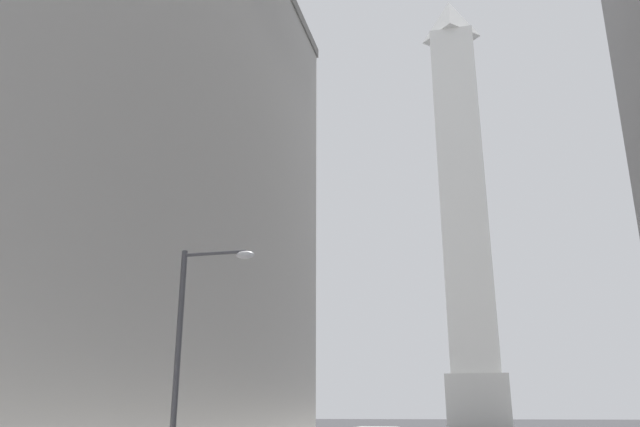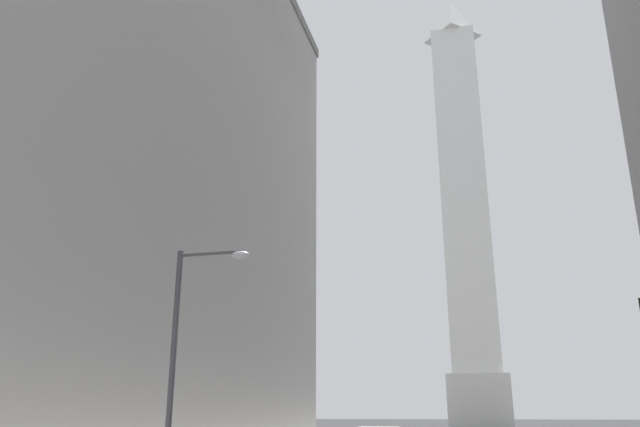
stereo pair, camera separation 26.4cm
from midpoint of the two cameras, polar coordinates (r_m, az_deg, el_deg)
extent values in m
cube|color=silver|center=(85.84, 14.47, -16.26)|extent=(7.83, 7.83, 6.49)
cube|color=white|center=(90.88, 13.11, 1.89)|extent=(6.26, 6.26, 50.28)
pyramid|color=white|center=(103.85, 11.96, 16.91)|extent=(6.26, 6.26, 6.89)
cylinder|color=#4C4C51|center=(21.59, -12.93, -12.56)|extent=(0.20, 0.20, 7.11)
cylinder|color=#4C4C51|center=(21.67, -9.67, -3.63)|extent=(2.23, 0.12, 0.12)
sphere|color=#4C4C51|center=(22.13, -12.32, -3.76)|extent=(0.20, 0.20, 0.20)
ellipsoid|color=silver|center=(21.22, -6.92, -3.79)|extent=(0.64, 0.36, 0.26)
camera|label=1|loc=(0.13, -89.86, -0.05)|focal=35.00mm
camera|label=2|loc=(0.13, 90.14, 0.05)|focal=35.00mm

